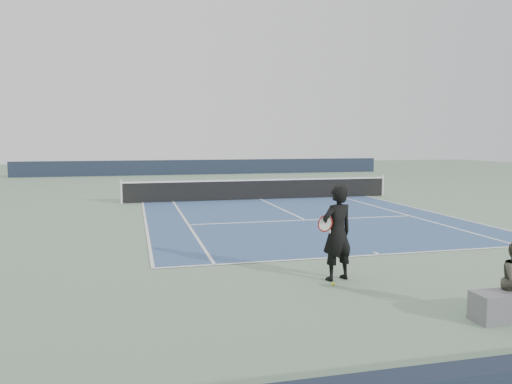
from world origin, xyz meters
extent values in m
plane|color=slate|center=(0.00, 0.00, 0.00)|extent=(80.00, 80.00, 0.00)
cube|color=#35517E|center=(0.00, 0.00, 0.01)|extent=(10.97, 23.77, 0.01)
cylinder|color=silver|center=(-6.40, 0.00, 0.54)|extent=(0.10, 0.10, 1.07)
cylinder|color=silver|center=(6.40, 0.00, 0.54)|extent=(0.10, 0.10, 1.07)
cube|color=black|center=(0.00, 0.00, 0.46)|extent=(12.80, 0.03, 0.90)
cube|color=white|center=(0.00, 0.00, 0.93)|extent=(12.80, 0.04, 0.06)
cube|color=black|center=(0.00, 17.88, 0.60)|extent=(30.00, 0.25, 1.20)
imported|color=black|center=(-1.90, -13.64, 0.97)|extent=(0.84, 0.70, 1.93)
torus|color=maroon|center=(-2.18, -13.69, 1.18)|extent=(0.34, 0.18, 0.36)
cylinder|color=white|center=(-2.18, -13.69, 1.18)|extent=(0.29, 0.14, 0.32)
cylinder|color=white|center=(-2.06, -13.66, 0.92)|extent=(0.08, 0.13, 0.27)
sphere|color=yellow|center=(-2.12, -14.02, 0.04)|extent=(0.07, 0.07, 0.07)
camera|label=1|loc=(-5.85, -22.86, 2.84)|focal=35.00mm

